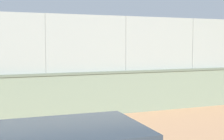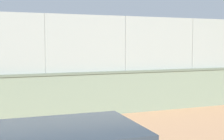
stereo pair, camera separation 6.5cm
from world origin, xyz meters
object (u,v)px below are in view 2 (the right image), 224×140
object	(u,v)px
sports_ball	(45,82)
player_baseline_waiting	(36,68)
player_foreground_swinging	(138,78)
player_crossing_court	(160,75)

from	to	relation	value
sports_ball	player_baseline_waiting	bearing A→B (deg)	-64.92
player_foreground_swinging	player_crossing_court	distance (m)	3.42
player_baseline_waiting	sports_ball	bearing A→B (deg)	115.08
player_baseline_waiting	player_crossing_court	distance (m)	9.13
player_foreground_swinging	sports_ball	xyz separation A→B (m)	(2.87, -8.18, -0.93)
player_foreground_swinging	player_crossing_court	size ratio (longest dim) A/B	1.13
player_baseline_waiting	player_crossing_court	xyz separation A→B (m)	(-5.92, 6.94, -0.11)
player_foreground_swinging	player_crossing_court	xyz separation A→B (m)	(-2.59, -2.23, -0.13)
player_baseline_waiting	sports_ball	world-z (taller)	player_baseline_waiting
player_foreground_swinging	sports_ball	bearing A→B (deg)	-70.65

